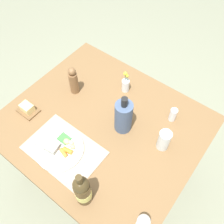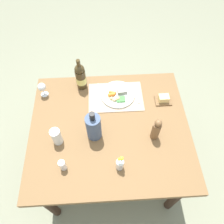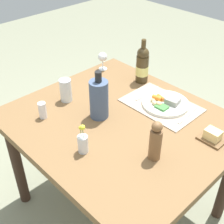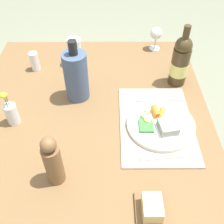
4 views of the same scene
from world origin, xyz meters
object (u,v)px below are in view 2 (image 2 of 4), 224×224
Objects in this scene: knife at (99,94)px; water_tumbler at (57,137)px; wine_bottle at (81,77)px; wine_glass at (42,87)px; cooler_bottle at (94,127)px; flower_vase at (120,164)px; dining_table at (110,133)px; fork at (136,93)px; dinner_plate at (118,94)px; butter_dish at (163,99)px; salt_shaker at (63,165)px; pepper_mill at (156,129)px.

water_tumbler is at bearing 51.97° from knife.
wine_bottle reaches higher than wine_glass.
cooler_bottle reaches higher than flower_vase.
wine_bottle is 0.48m from cooler_bottle.
dining_table is 0.40m from fork.
dining_table is at bearing 101.67° from knife.
dining_table is 0.25m from cooler_bottle.
flower_vase is at bearing 110.02° from wine_bottle.
knife is (0.16, -0.02, -0.01)m from dinner_plate.
dinner_plate is 1.96× the size of water_tumbler.
cooler_bottle reaches higher than butter_dish.
cooler_bottle is (0.20, 0.35, 0.10)m from dinner_plate.
butter_dish is (-0.44, -0.22, 0.12)m from dining_table.
cooler_bottle reaches higher than water_tumbler.
cooler_bottle is at bearing 39.84° from fork.
water_tumbler is at bearing 40.28° from dinner_plate.
flower_vase reaches higher than butter_dish.
dining_table is at bearing -166.16° from water_tumbler.
butter_dish is (-0.52, 0.10, 0.02)m from knife.
salt_shaker is at bearing 42.28° from dining_table.
fork is 0.72× the size of cooler_bottle.
wine_glass is at bearing -48.78° from flower_vase.
fork is 0.94× the size of knife.
salt_shaker reaches higher than dinner_plate.
wine_bottle is at bearing -167.37° from wine_glass.
fork is at bearing 176.98° from wine_glass.
knife is 0.58m from pepper_mill.
butter_dish is (-0.56, -0.28, -0.09)m from cooler_bottle.
flower_vase is 1.74× the size of salt_shaker.
pepper_mill is (-0.53, 0.51, -0.02)m from wine_bottle.
flower_vase is (0.27, 0.22, -0.05)m from pepper_mill.
wine_glass is (0.84, -0.44, -0.01)m from pepper_mill.
wine_bottle reaches higher than water_tumbler.
wine_glass is (0.61, -0.05, 0.07)m from dinner_plate.
water_tumbler reaches higher than fork.
water_tumbler is 1.47× the size of salt_shaker.
fork is 0.31m from knife.
dinner_plate reaches higher than dining_table.
pepper_mill is 1.50× the size of water_tumbler.
fork and knife have the same top height.
dining_table is at bearing -80.67° from flower_vase.
cooler_bottle is 0.27m from water_tumbler.
knife is at bearing -112.14° from salt_shaker.
butter_dish is at bearing 168.26° from dinner_plate.
wine_bottle is at bearing -98.92° from salt_shaker.
water_tumbler is at bearing 108.66° from wine_glass.
cooler_bottle reaches higher than salt_shaker.
dinner_plate is at bearing -119.04° from cooler_bottle.
dinner_plate is 0.61m from wine_glass.
fork is 0.22m from butter_dish.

